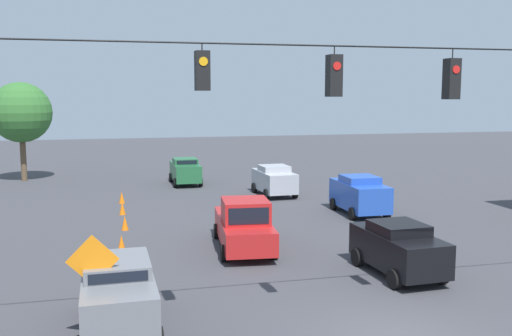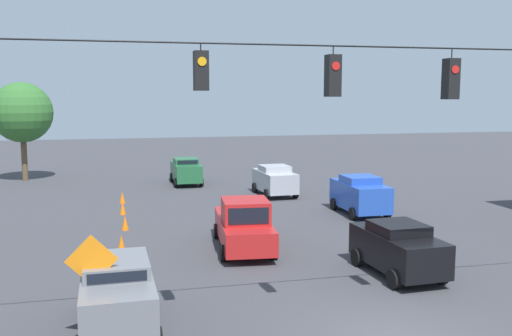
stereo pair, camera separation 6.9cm
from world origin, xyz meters
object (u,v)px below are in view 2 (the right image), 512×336
(traffic_cone_nearest, at_px, (126,302))
(work_zone_sign, at_px, (92,269))
(overhead_signal_span, at_px, (390,137))
(sedan_black_crossing_near, at_px, (398,248))
(traffic_cone_fourth, at_px, (125,223))
(traffic_cone_third, at_px, (121,243))
(sedan_grey_parked_shoulder, at_px, (117,294))
(sedan_silver_oncoming_deep, at_px, (275,180))
(traffic_cone_second, at_px, (125,267))
(tree_horizon_left, at_px, (22,113))
(sedan_blue_oncoming_far, at_px, (360,194))
(pickup_truck_red_withflow_mid, at_px, (244,225))
(traffic_cone_fifth, at_px, (123,208))
(sedan_green_withflow_deep, at_px, (186,171))
(traffic_cone_farthest, at_px, (122,197))

(traffic_cone_nearest, height_order, work_zone_sign, work_zone_sign)
(overhead_signal_span, distance_m, sedan_black_crossing_near, 6.60)
(sedan_black_crossing_near, xyz_separation_m, work_zone_sign, (10.00, 3.40, 1.03))
(traffic_cone_fourth, bearing_deg, traffic_cone_third, 86.81)
(sedan_grey_parked_shoulder, height_order, traffic_cone_fourth, sedan_grey_parked_shoulder)
(sedan_silver_oncoming_deep, bearing_deg, traffic_cone_second, 56.52)
(overhead_signal_span, bearing_deg, tree_horizon_left, -66.70)
(sedan_grey_parked_shoulder, height_order, sedan_blue_oncoming_far, sedan_blue_oncoming_far)
(pickup_truck_red_withflow_mid, height_order, tree_horizon_left, tree_horizon_left)
(overhead_signal_span, bearing_deg, traffic_cone_fifth, -69.03)
(sedan_blue_oncoming_far, bearing_deg, traffic_cone_third, 19.74)
(traffic_cone_fourth, bearing_deg, traffic_cone_nearest, 89.21)
(sedan_green_withflow_deep, distance_m, traffic_cone_nearest, 23.57)
(pickup_truck_red_withflow_mid, height_order, traffic_cone_fifth, pickup_truck_red_withflow_mid)
(traffic_cone_third, bearing_deg, traffic_cone_second, 91.44)
(overhead_signal_span, relative_size, traffic_cone_fifth, 30.32)
(traffic_cone_farthest, bearing_deg, traffic_cone_nearest, 89.66)
(tree_horizon_left, bearing_deg, traffic_cone_farthest, 122.51)
(traffic_cone_nearest, bearing_deg, traffic_cone_fourth, -90.79)
(pickup_truck_red_withflow_mid, relative_size, traffic_cone_fourth, 8.21)
(sedan_silver_oncoming_deep, distance_m, traffic_cone_nearest, 19.73)
(traffic_cone_fourth, bearing_deg, overhead_signal_span, 115.64)
(sedan_grey_parked_shoulder, height_order, sedan_silver_oncoming_deep, sedan_grey_parked_shoulder)
(sedan_grey_parked_shoulder, distance_m, traffic_cone_fifth, 15.15)
(work_zone_sign, bearing_deg, traffic_cone_fourth, -94.41)
(traffic_cone_fifth, height_order, traffic_cone_farthest, same)
(overhead_signal_span, distance_m, traffic_cone_fifth, 18.65)
(overhead_signal_span, distance_m, tree_horizon_left, 33.22)
(sedan_green_withflow_deep, height_order, traffic_cone_fourth, sedan_green_withflow_deep)
(pickup_truck_red_withflow_mid, height_order, traffic_cone_farthest, pickup_truck_red_withflow_mid)
(tree_horizon_left, bearing_deg, traffic_cone_fifth, 116.05)
(sedan_blue_oncoming_far, xyz_separation_m, traffic_cone_fourth, (11.96, 0.71, -0.71))
(sedan_blue_oncoming_far, height_order, tree_horizon_left, tree_horizon_left)
(pickup_truck_red_withflow_mid, relative_size, traffic_cone_second, 8.21)
(overhead_signal_span, height_order, sedan_green_withflow_deep, overhead_signal_span)
(overhead_signal_span, distance_m, sedan_silver_oncoming_deep, 21.00)
(sedan_blue_oncoming_far, bearing_deg, tree_horizon_left, -41.38)
(sedan_green_withflow_deep, bearing_deg, traffic_cone_third, 74.52)
(sedan_blue_oncoming_far, xyz_separation_m, traffic_cone_farthest, (12.00, -5.96, -0.71))
(sedan_silver_oncoming_deep, xyz_separation_m, traffic_cone_nearest, (9.29, 17.39, -0.63))
(sedan_grey_parked_shoulder, bearing_deg, traffic_cone_farthest, -91.05)
(sedan_grey_parked_shoulder, relative_size, traffic_cone_third, 6.79)
(sedan_black_crossing_near, xyz_separation_m, traffic_cone_third, (9.25, -5.31, -0.62))
(sedan_grey_parked_shoulder, relative_size, work_zone_sign, 1.61)
(sedan_green_withflow_deep, xyz_separation_m, tree_horizon_left, (11.11, -4.38, 3.96))
(traffic_cone_third, distance_m, traffic_cone_fifth, 7.16)
(traffic_cone_nearest, height_order, traffic_cone_fourth, same)
(sedan_blue_oncoming_far, relative_size, traffic_cone_fifth, 6.03)
(overhead_signal_span, xyz_separation_m, sedan_grey_parked_shoulder, (6.77, -1.69, -4.10))
(sedan_blue_oncoming_far, bearing_deg, traffic_cone_farthest, -26.42)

